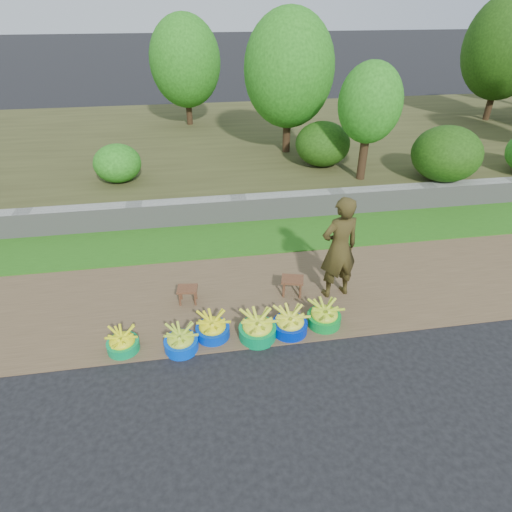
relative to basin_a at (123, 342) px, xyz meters
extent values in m
plane|color=black|center=(2.13, -0.26, -0.15)|extent=(120.00, 120.00, 0.00)
cube|color=brown|center=(2.13, 0.99, -0.14)|extent=(80.00, 2.50, 0.02)
cube|color=#296A17|center=(2.13, 2.99, -0.13)|extent=(80.00, 1.50, 0.04)
cube|color=gray|center=(2.13, 3.84, 0.12)|extent=(80.00, 0.35, 0.55)
cube|color=#424320|center=(2.13, 8.74, 0.10)|extent=(80.00, 10.00, 0.50)
cylinder|color=#2F2011|center=(1.27, 10.41, 1.00)|extent=(0.20, 0.20, 1.31)
ellipsoid|color=#2A801B|center=(1.27, 10.41, 2.34)|extent=(2.27, 2.27, 2.84)
cylinder|color=#2F2011|center=(3.89, 6.96, 1.08)|extent=(0.21, 0.21, 1.46)
ellipsoid|color=#2A801B|center=(3.89, 6.96, 2.52)|extent=(2.36, 2.36, 2.95)
cylinder|color=#2F2011|center=(5.22, 4.61, 1.02)|extent=(0.20, 0.20, 1.34)
ellipsoid|color=#2A801B|center=(5.22, 4.61, 2.12)|extent=(1.42, 1.42, 1.78)
cylinder|color=#2F2011|center=(11.74, 9.37, 1.12)|extent=(0.22, 0.22, 1.55)
ellipsoid|color=#204B0E|center=(11.74, 9.37, 2.70)|extent=(2.67, 2.67, 3.34)
ellipsoid|color=#204B0E|center=(4.55, 5.70, 0.91)|extent=(1.40, 1.40, 1.12)
ellipsoid|color=#2A801B|center=(-0.54, 5.37, 0.79)|extent=(1.10, 1.10, 0.88)
ellipsoid|color=#204B0E|center=(7.11, 4.23, 0.99)|extent=(1.60, 1.60, 1.28)
cylinder|color=#05914B|center=(0.00, 0.00, -0.07)|extent=(0.45, 0.45, 0.16)
ellipsoid|color=#F9FB16|center=(0.00, 0.00, 0.06)|extent=(0.40, 0.40, 0.26)
cylinder|color=#0040DA|center=(0.81, -0.11, -0.06)|extent=(0.48, 0.48, 0.17)
ellipsoid|color=#B4D62E|center=(0.81, -0.11, 0.07)|extent=(0.42, 0.42, 0.28)
cylinder|color=#0032BF|center=(1.27, 0.09, -0.06)|extent=(0.50, 0.50, 0.18)
ellipsoid|color=yellow|center=(1.27, 0.09, 0.08)|extent=(0.44, 0.44, 0.29)
cylinder|color=#008946|center=(1.92, -0.04, -0.05)|extent=(0.55, 0.55, 0.20)
ellipsoid|color=#DAFD2C|center=(1.92, -0.04, 0.10)|extent=(0.48, 0.48, 0.32)
cylinder|color=#0023B6|center=(2.42, 0.00, -0.06)|extent=(0.52, 0.52, 0.19)
ellipsoid|color=#E8F931|center=(2.42, 0.00, 0.09)|extent=(0.46, 0.46, 0.30)
cylinder|color=#098C2E|center=(2.97, 0.09, -0.06)|extent=(0.51, 0.51, 0.19)
ellipsoid|color=#BFDD27|center=(2.97, 0.09, 0.09)|extent=(0.45, 0.45, 0.29)
cube|color=#58331F|center=(0.94, 0.96, 0.13)|extent=(0.35, 0.28, 0.04)
cylinder|color=#58331F|center=(0.81, 0.89, -0.01)|extent=(0.03, 0.03, 0.25)
cylinder|color=#58331F|center=(1.05, 0.86, -0.01)|extent=(0.03, 0.03, 0.25)
cylinder|color=#58331F|center=(0.83, 1.06, -0.01)|extent=(0.03, 0.03, 0.25)
cylinder|color=#58331F|center=(1.07, 1.03, -0.01)|extent=(0.03, 0.03, 0.25)
cube|color=#58331F|center=(2.66, 0.90, 0.16)|extent=(0.42, 0.36, 0.04)
cylinder|color=#58331F|center=(2.50, 0.85, 0.01)|extent=(0.04, 0.04, 0.27)
cylinder|color=#58331F|center=(2.77, 0.77, 0.01)|extent=(0.04, 0.04, 0.27)
cylinder|color=#58331F|center=(2.56, 1.03, 0.01)|extent=(0.04, 0.04, 0.27)
cylinder|color=#58331F|center=(2.82, 0.96, 0.01)|extent=(0.04, 0.04, 0.27)
imported|color=black|center=(3.37, 0.81, 0.75)|extent=(0.71, 0.53, 1.76)
camera|label=1|loc=(1.15, -4.73, 4.19)|focal=30.00mm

